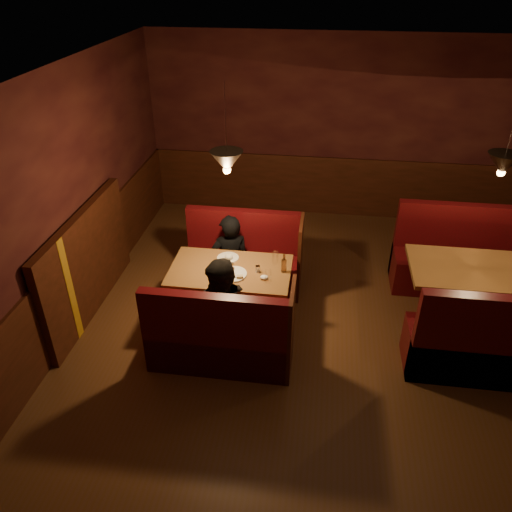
# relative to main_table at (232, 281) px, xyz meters

# --- Properties ---
(room) EXTENTS (6.02, 7.02, 2.92)m
(room) POSITION_rel_main_table_xyz_m (0.86, -0.33, 0.48)
(room) COLOR brown
(room) RESTS_ON ground
(main_table) EXTENTS (1.39, 0.85, 0.97)m
(main_table) POSITION_rel_main_table_xyz_m (0.00, 0.00, 0.00)
(main_table) COLOR brown
(main_table) RESTS_ON ground
(main_bench_far) EXTENTS (1.53, 0.55, 1.04)m
(main_bench_far) POSITION_rel_main_table_xyz_m (0.01, 0.79, -0.24)
(main_bench_far) COLOR #330C0D
(main_bench_far) RESTS_ON ground
(main_bench_near) EXTENTS (1.53, 0.55, 1.04)m
(main_bench_near) POSITION_rel_main_table_xyz_m (0.01, -0.79, -0.24)
(main_bench_near) COLOR #330C0D
(main_bench_near) RESTS_ON ground
(second_table) EXTENTS (1.43, 0.91, 0.81)m
(second_table) POSITION_rel_main_table_xyz_m (2.74, 0.31, 0.02)
(second_table) COLOR brown
(second_table) RESTS_ON ground
(second_bench_far) EXTENTS (1.58, 0.59, 1.13)m
(second_bench_far) POSITION_rel_main_table_xyz_m (2.78, 1.17, -0.22)
(second_bench_far) COLOR #330C0D
(second_bench_far) RESTS_ON ground
(second_bench_near) EXTENTS (1.58, 0.59, 1.13)m
(second_bench_near) POSITION_rel_main_table_xyz_m (2.78, -0.54, -0.22)
(second_bench_near) COLOR #330C0D
(second_bench_near) RESTS_ON ground
(diner_a) EXTENTS (0.61, 0.50, 1.44)m
(diner_a) POSITION_rel_main_table_xyz_m (-0.15, 0.66, 0.15)
(diner_a) COLOR black
(diner_a) RESTS_ON ground
(diner_b) EXTENTS (0.79, 0.65, 1.53)m
(diner_b) POSITION_rel_main_table_xyz_m (0.02, -0.56, 0.19)
(diner_b) COLOR black
(diner_b) RESTS_ON ground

